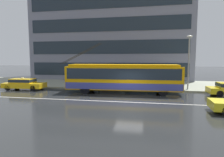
{
  "coord_description": "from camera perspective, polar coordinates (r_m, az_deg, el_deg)",
  "views": [
    {
      "loc": [
        1.5,
        -16.32,
        3.49
      ],
      "look_at": [
        -2.09,
        3.12,
        1.46
      ],
      "focal_mm": 30.37,
      "sensor_mm": 36.0,
      "label": 1
    }
  ],
  "objects": [
    {
      "name": "bus_shelter",
      "position": [
        23.43,
        -0.51,
        2.53
      ],
      "size": [
        3.79,
        1.78,
        2.65
      ],
      "color": "gray",
      "rests_on": "sidewalk_slab"
    },
    {
      "name": "pedestrian_walking_past",
      "position": [
        23.52,
        -3.9,
        1.48
      ],
      "size": [
        1.2,
        1.2,
        1.93
      ],
      "color": "black",
      "rests_on": "sidewalk_slab"
    },
    {
      "name": "taxi_queued_behind_bus",
      "position": [
        24.02,
        -25.03,
        -1.36
      ],
      "size": [
        4.73,
        2.03,
        1.39
      ],
      "color": "yellow",
      "rests_on": "ground_plane"
    },
    {
      "name": "sidewalk_slab",
      "position": [
        26.2,
        7.11,
        -1.7
      ],
      "size": [
        80.0,
        10.0,
        0.14
      ],
      "primitive_type": "cube",
      "color": "gray",
      "rests_on": "ground_plane"
    },
    {
      "name": "office_tower_corner_left",
      "position": [
        38.25,
        0.76,
        16.6
      ],
      "size": [
        26.79,
        16.01,
        21.24
      ],
      "color": "gray",
      "rests_on": "ground_plane"
    },
    {
      "name": "pedestrian_at_shelter",
      "position": [
        23.37,
        13.82,
        1.26
      ],
      "size": [
        1.34,
        1.34,
        1.92
      ],
      "color": "#46543F",
      "rests_on": "sidewalk_slab"
    },
    {
      "name": "pedestrian_waiting_by_pole",
      "position": [
        22.72,
        14.87,
        -0.39
      ],
      "size": [
        0.41,
        0.41,
        1.62
      ],
      "color": "#464F47",
      "rests_on": "sidewalk_slab"
    },
    {
      "name": "pedestrian_approaching_curb",
      "position": [
        23.57,
        10.49,
        -0.07
      ],
      "size": [
        0.44,
        0.44,
        1.63
      ],
      "color": "#5D5749",
      "rests_on": "sidewalk_slab"
    },
    {
      "name": "lane_centre_line",
      "position": [
        15.59,
        4.72,
        -7.09
      ],
      "size": [
        72.0,
        0.14,
        0.01
      ],
      "primitive_type": "cube",
      "color": "silver",
      "rests_on": "ground_plane"
    },
    {
      "name": "street_lamp",
      "position": [
        22.44,
        22.14,
        5.94
      ],
      "size": [
        0.6,
        0.32,
        5.92
      ],
      "color": "gray",
      "rests_on": "sidewalk_slab"
    },
    {
      "name": "trolleybus",
      "position": [
        19.57,
        3.37,
        0.37
      ],
      "size": [
        12.61,
        2.94,
        5.15
      ],
      "color": "#ECA008",
      "rests_on": "ground_plane"
    },
    {
      "name": "ground_plane",
      "position": [
        16.76,
        5.14,
        -6.19
      ],
      "size": [
        160.0,
        160.0,
        0.0
      ],
      "primitive_type": "plane",
      "color": "#252727"
    }
  ]
}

